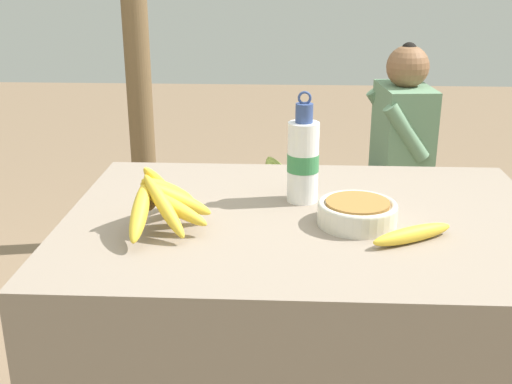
{
  "coord_description": "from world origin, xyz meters",
  "views": [
    {
      "loc": [
        -0.05,
        -1.41,
        1.34
      ],
      "look_at": [
        -0.12,
        0.05,
        0.82
      ],
      "focal_mm": 45.0,
      "sensor_mm": 36.0,
      "label": 1
    }
  ],
  "objects_px": {
    "seated_vendor": "(390,147)",
    "banana_bunch_green": "(275,170)",
    "banana_bunch_ripe": "(163,199)",
    "loose_banana_front": "(412,234)",
    "serving_bowl": "(357,211)",
    "wooden_bench": "(352,199)",
    "water_bottle": "(303,159)"
  },
  "relations": [
    {
      "from": "serving_bowl",
      "to": "seated_vendor",
      "type": "relative_size",
      "value": 0.18
    },
    {
      "from": "serving_bowl",
      "to": "wooden_bench",
      "type": "relative_size",
      "value": 0.13
    },
    {
      "from": "wooden_bench",
      "to": "seated_vendor",
      "type": "xyz_separation_m",
      "value": [
        0.15,
        -0.04,
        0.25
      ]
    },
    {
      "from": "water_bottle",
      "to": "banana_bunch_green",
      "type": "height_order",
      "value": "water_bottle"
    },
    {
      "from": "wooden_bench",
      "to": "seated_vendor",
      "type": "distance_m",
      "value": 0.3
    },
    {
      "from": "water_bottle",
      "to": "banana_bunch_green",
      "type": "relative_size",
      "value": 0.9
    },
    {
      "from": "banana_bunch_ripe",
      "to": "banana_bunch_green",
      "type": "distance_m",
      "value": 1.47
    },
    {
      "from": "wooden_bench",
      "to": "banana_bunch_green",
      "type": "relative_size",
      "value": 4.54
    },
    {
      "from": "water_bottle",
      "to": "banana_bunch_green",
      "type": "bearing_deg",
      "value": 94.24
    },
    {
      "from": "loose_banana_front",
      "to": "seated_vendor",
      "type": "relative_size",
      "value": 0.19
    },
    {
      "from": "seated_vendor",
      "to": "banana_bunch_green",
      "type": "bearing_deg",
      "value": -9.38
    },
    {
      "from": "seated_vendor",
      "to": "banana_bunch_green",
      "type": "relative_size",
      "value": 3.37
    },
    {
      "from": "banana_bunch_ripe",
      "to": "loose_banana_front",
      "type": "bearing_deg",
      "value": -5.05
    },
    {
      "from": "loose_banana_front",
      "to": "banana_bunch_green",
      "type": "relative_size",
      "value": 0.64
    },
    {
      "from": "serving_bowl",
      "to": "wooden_bench",
      "type": "distance_m",
      "value": 1.44
    },
    {
      "from": "banana_bunch_ripe",
      "to": "seated_vendor",
      "type": "xyz_separation_m",
      "value": [
        0.72,
        1.37,
        -0.25
      ]
    },
    {
      "from": "serving_bowl",
      "to": "seated_vendor",
      "type": "distance_m",
      "value": 1.37
    },
    {
      "from": "seated_vendor",
      "to": "banana_bunch_green",
      "type": "height_order",
      "value": "seated_vendor"
    },
    {
      "from": "loose_banana_front",
      "to": "banana_bunch_green",
      "type": "distance_m",
      "value": 1.52
    },
    {
      "from": "serving_bowl",
      "to": "seated_vendor",
      "type": "xyz_separation_m",
      "value": [
        0.28,
        1.32,
        -0.22
      ]
    },
    {
      "from": "loose_banana_front",
      "to": "banana_bunch_green",
      "type": "xyz_separation_m",
      "value": [
        -0.32,
        1.45,
        -0.33
      ]
    },
    {
      "from": "loose_banana_front",
      "to": "banana_bunch_ripe",
      "type": "bearing_deg",
      "value": 174.95
    },
    {
      "from": "water_bottle",
      "to": "loose_banana_front",
      "type": "height_order",
      "value": "water_bottle"
    },
    {
      "from": "serving_bowl",
      "to": "banana_bunch_green",
      "type": "height_order",
      "value": "serving_bowl"
    },
    {
      "from": "banana_bunch_ripe",
      "to": "wooden_bench",
      "type": "height_order",
      "value": "banana_bunch_ripe"
    },
    {
      "from": "seated_vendor",
      "to": "loose_banana_front",
      "type": "bearing_deg",
      "value": 77.77
    },
    {
      "from": "banana_bunch_ripe",
      "to": "loose_banana_front",
      "type": "relative_size",
      "value": 1.55
    },
    {
      "from": "serving_bowl",
      "to": "loose_banana_front",
      "type": "bearing_deg",
      "value": -40.52
    },
    {
      "from": "banana_bunch_ripe",
      "to": "water_bottle",
      "type": "relative_size",
      "value": 1.1
    },
    {
      "from": "banana_bunch_ripe",
      "to": "wooden_bench",
      "type": "distance_m",
      "value": 1.6
    },
    {
      "from": "water_bottle",
      "to": "serving_bowl",
      "type": "bearing_deg",
      "value": -50.54
    },
    {
      "from": "wooden_bench",
      "to": "loose_banana_front",
      "type": "bearing_deg",
      "value": -91.11
    }
  ]
}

